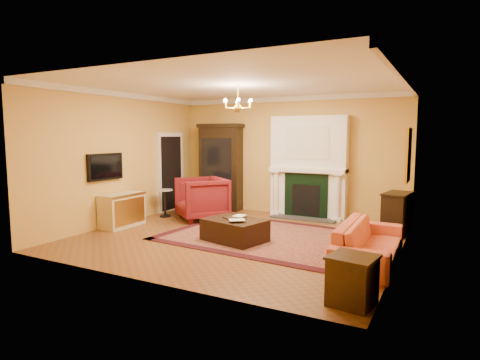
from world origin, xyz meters
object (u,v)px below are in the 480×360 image
Objects in this scene: pedestal_table at (165,201)px; commode at (122,210)px; wingback_armchair at (202,196)px; china_cabinet at (221,169)px; console_table at (397,214)px; coral_sofa at (370,236)px; leather_ottoman at (235,230)px; end_table at (352,281)px.

commode is (-0.17, -1.31, -0.03)m from pedestal_table.
wingback_armchair reaches higher than pedestal_table.
console_table is (4.61, -0.80, -0.70)m from china_cabinet.
coral_sofa reaches higher than console_table.
wingback_armchair is at bearing -85.23° from china_cabinet.
console_table is (4.37, 0.57, -0.14)m from wingback_armchair.
console_table reaches higher than pedestal_table.
leather_ottoman is (2.82, 0.07, -0.15)m from commode.
wingback_armchair reaches higher than leather_ottoman.
coral_sofa is at bearing 11.13° from leather_ottoman.
console_table is at bearing 89.12° from end_table.
coral_sofa is 1.79m from end_table.
pedestal_table is (-0.97, -0.19, -0.16)m from wingback_armchair.
wingback_armchair reaches higher than end_table.
wingback_armchair is 1.95× the size of end_table.
pedestal_table reaches higher than leather_ottoman.
china_cabinet is 3.23× the size of pedestal_table.
wingback_armchair is at bearing 53.58° from commode.
coral_sofa is 1.96× the size of leather_ottoman.
console_table is (5.51, 2.07, 0.05)m from commode.
commode is 5.34m from coral_sofa.
china_cabinet is 2.66× the size of console_table.
wingback_armchair is at bearing 10.81° from pedestal_table.
commode is 1.74× the size of end_table.
pedestal_table is 0.69× the size of commode.
china_cabinet is at bearing 139.49° from wingback_armchair.
commode reaches higher than end_table.
china_cabinet reaches higher than wingback_armchair.
commode is at bearing 88.28° from coral_sofa.
china_cabinet is 6.58m from end_table.
pedestal_table is 6.14m from end_table.
coral_sofa is at bearing 19.32° from wingback_armchair.
pedestal_table is 0.62× the size of leather_ottoman.
end_table is at bearing -17.48° from commode.
coral_sofa reaches higher than pedestal_table.
coral_sofa reaches higher than commode.
coral_sofa is 2.11m from console_table.
coral_sofa is at bearing 0.61° from commode.
coral_sofa is 2.53m from leather_ottoman.
pedestal_table reaches higher than end_table.
end_table is (5.28, -3.13, -0.11)m from pedestal_table.
pedestal_table is 0.82× the size of console_table.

